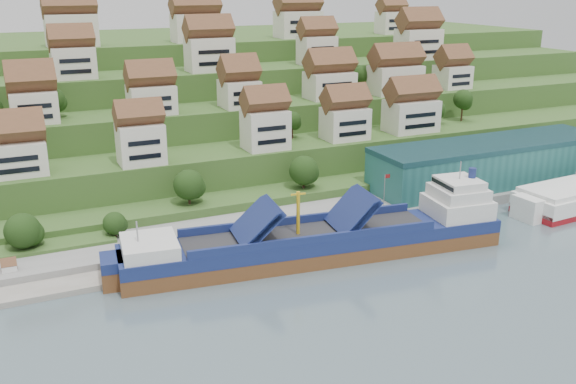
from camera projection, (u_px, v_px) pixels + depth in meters
name	position (u px, v px, depth m)	size (l,w,h in m)	color
ground	(329.00, 253.00, 118.40)	(300.00, 300.00, 0.00)	slate
quay	(378.00, 208.00, 138.90)	(180.00, 14.00, 2.20)	gray
hillside	(177.00, 103.00, 204.54)	(260.00, 128.00, 31.00)	#2D4C1E
hillside_village	(216.00, 74.00, 164.31)	(153.51, 61.73, 28.46)	silver
hillside_trees	(209.00, 139.00, 144.07)	(140.00, 62.67, 29.36)	#224015
warehouse	(491.00, 162.00, 151.33)	(60.00, 15.00, 10.00)	#24615E
flagpole	(385.00, 190.00, 132.02)	(1.28, 0.16, 8.00)	gray
cargo_ship	(327.00, 241.00, 116.17)	(70.67, 18.72, 15.40)	brown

